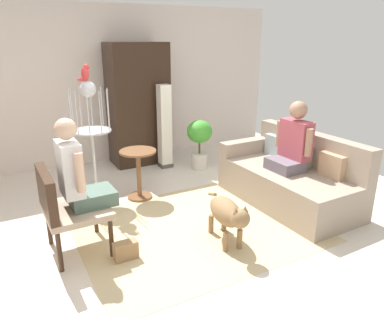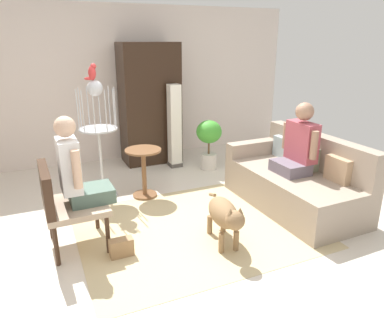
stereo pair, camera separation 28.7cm
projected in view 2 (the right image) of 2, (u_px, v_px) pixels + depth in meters
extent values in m
plane|color=beige|center=(185.00, 229.00, 4.00)|extent=(6.79, 6.79, 0.00)
cube|color=silver|center=(118.00, 85.00, 6.08)|extent=(6.26, 0.12, 2.53)
cube|color=#C6B284|center=(195.00, 227.00, 4.03)|extent=(2.49, 2.02, 0.01)
cube|color=gray|center=(293.00, 189.00, 4.48)|extent=(0.94, 1.79, 0.46)
cube|color=gray|center=(319.00, 152.00, 4.49)|extent=(0.21, 1.77, 0.42)
cube|color=gray|center=(257.00, 147.00, 5.06)|extent=(0.91, 0.20, 0.19)
cube|color=tan|center=(338.00, 170.00, 4.08)|extent=(0.11, 0.32, 0.28)
cube|color=gray|center=(307.00, 157.00, 4.50)|extent=(0.11, 0.33, 0.28)
cube|color=#9EB2B7|center=(283.00, 147.00, 4.92)|extent=(0.11, 0.31, 0.28)
cylinder|color=#382316|center=(96.00, 212.00, 3.95)|extent=(0.04, 0.04, 0.40)
cylinder|color=#382316|center=(108.00, 234.00, 3.50)|extent=(0.04, 0.04, 0.40)
cylinder|color=#382316|center=(51.00, 221.00, 3.76)|extent=(0.04, 0.04, 0.40)
cylinder|color=#382316|center=(56.00, 246.00, 3.30)|extent=(0.04, 0.04, 0.40)
cube|color=tan|center=(76.00, 206.00, 3.56)|extent=(0.59, 0.65, 0.06)
cube|color=#382316|center=(46.00, 189.00, 3.38)|extent=(0.10, 0.64, 0.40)
cube|color=slate|center=(290.00, 167.00, 4.36)|extent=(0.35, 0.42, 0.14)
cube|color=#B24C59|center=(302.00, 142.00, 4.32)|extent=(0.19, 0.41, 0.47)
sphere|color=#A57A60|center=(305.00, 112.00, 4.21)|extent=(0.21, 0.21, 0.21)
cylinder|color=#A57A60|center=(314.00, 145.00, 4.09)|extent=(0.08, 0.08, 0.33)
cylinder|color=#A57A60|center=(286.00, 135.00, 4.51)|extent=(0.08, 0.08, 0.33)
cube|color=#4D6458|center=(91.00, 194.00, 3.59)|extent=(0.43, 0.35, 0.14)
cube|color=white|center=(69.00, 166.00, 3.41)|extent=(0.19, 0.35, 0.51)
sphere|color=#DDB293|center=(65.00, 127.00, 3.30)|extent=(0.20, 0.20, 0.20)
cylinder|color=#DDB293|center=(70.00, 156.00, 3.60)|extent=(0.08, 0.08, 0.36)
cylinder|color=#DDB293|center=(77.00, 169.00, 3.24)|extent=(0.08, 0.08, 0.36)
cylinder|color=brown|center=(143.00, 150.00, 4.64)|extent=(0.47, 0.47, 0.02)
cylinder|color=brown|center=(144.00, 174.00, 4.75)|extent=(0.06, 0.06, 0.63)
cylinder|color=brown|center=(145.00, 195.00, 4.84)|extent=(0.32, 0.32, 0.03)
ellipsoid|color=olive|center=(223.00, 212.00, 3.65)|extent=(0.34, 0.57, 0.26)
sphere|color=olive|center=(235.00, 220.00, 3.33)|extent=(0.19, 0.19, 0.19)
cone|color=olive|center=(240.00, 210.00, 3.31)|extent=(0.06, 0.06, 0.06)
cone|color=olive|center=(231.00, 212.00, 3.29)|extent=(0.06, 0.06, 0.06)
cylinder|color=olive|center=(212.00, 195.00, 3.96)|extent=(0.06, 0.18, 0.10)
cylinder|color=olive|center=(236.00, 241.00, 3.57)|extent=(0.06, 0.06, 0.21)
cylinder|color=olive|center=(221.00, 243.00, 3.53)|extent=(0.06, 0.06, 0.21)
cylinder|color=olive|center=(223.00, 223.00, 3.92)|extent=(0.06, 0.06, 0.21)
cylinder|color=olive|center=(210.00, 225.00, 3.88)|extent=(0.06, 0.06, 0.21)
cylinder|color=silver|center=(104.00, 195.00, 4.83)|extent=(0.36, 0.36, 0.03)
cylinder|color=silver|center=(101.00, 164.00, 4.69)|extent=(0.04, 0.04, 0.91)
cylinder|color=silver|center=(98.00, 129.00, 4.55)|extent=(0.48, 0.48, 0.02)
cylinder|color=silver|center=(115.00, 107.00, 4.55)|extent=(0.01, 0.01, 0.50)
cylinder|color=silver|center=(109.00, 106.00, 4.65)|extent=(0.01, 0.01, 0.50)
cylinder|color=silver|center=(99.00, 105.00, 4.68)|extent=(0.01, 0.01, 0.50)
cylinder|color=silver|center=(88.00, 106.00, 4.63)|extent=(0.01, 0.01, 0.50)
cylinder|color=silver|center=(80.00, 108.00, 4.51)|extent=(0.01, 0.01, 0.50)
cylinder|color=silver|center=(78.00, 110.00, 4.38)|extent=(0.01, 0.01, 0.50)
cylinder|color=silver|center=(83.00, 112.00, 4.28)|extent=(0.01, 0.01, 0.50)
cylinder|color=silver|center=(94.00, 112.00, 4.25)|extent=(0.01, 0.01, 0.50)
cylinder|color=silver|center=(106.00, 111.00, 4.31)|extent=(0.01, 0.01, 0.50)
cylinder|color=silver|center=(114.00, 109.00, 4.42)|extent=(0.01, 0.01, 0.50)
sphere|color=silver|center=(95.00, 88.00, 4.39)|extent=(0.19, 0.19, 0.19)
ellipsoid|color=red|center=(92.00, 73.00, 4.32)|extent=(0.09, 0.10, 0.17)
sphere|color=red|center=(93.00, 66.00, 4.31)|extent=(0.07, 0.07, 0.07)
cone|color=#D8BF4C|center=(96.00, 66.00, 4.32)|extent=(0.03, 0.02, 0.02)
ellipsoid|color=red|center=(89.00, 78.00, 4.33)|extent=(0.12, 0.03, 0.04)
cylinder|color=beige|center=(209.00, 161.00, 5.82)|extent=(0.26, 0.26, 0.25)
cylinder|color=brown|center=(209.00, 148.00, 5.75)|extent=(0.03, 0.03, 0.20)
ellipsoid|color=green|center=(209.00, 132.00, 5.67)|extent=(0.40, 0.40, 0.36)
cube|color=#4C4742|center=(175.00, 164.00, 5.98)|extent=(0.20, 0.20, 0.06)
cube|color=white|center=(174.00, 125.00, 5.77)|extent=(0.18, 0.18, 1.27)
cube|color=black|center=(150.00, 104.00, 5.97)|extent=(0.93, 0.56, 1.95)
cube|color=#99724C|center=(121.00, 248.00, 3.48)|extent=(0.23, 0.11, 0.18)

